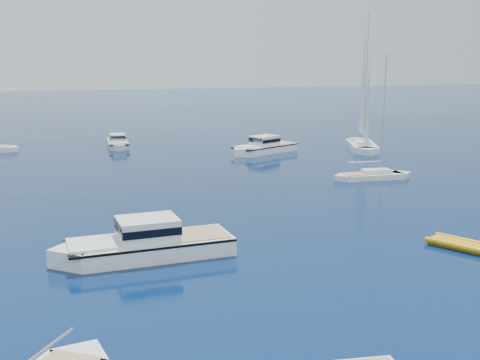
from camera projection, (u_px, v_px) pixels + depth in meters
name	position (u px, v px, depth m)	size (l,w,h in m)	color
ground	(363.00, 325.00, 27.08)	(400.00, 400.00, 0.00)	navy
motor_cruiser_centre	(145.00, 257.00, 36.26)	(3.58, 11.70, 3.07)	silver
motor_cruiser_distant	(263.00, 153.00, 75.05)	(3.21, 10.50, 2.75)	white
motor_cruiser_horizon	(118.00, 147.00, 79.92)	(2.61, 8.52, 2.24)	silver
sailboat_centre	(373.00, 179.00, 59.20)	(2.22, 8.55, 12.57)	white
sailboat_sails_far	(362.00, 149.00, 78.13)	(3.16, 12.15, 17.86)	white
tender_yellow	(458.00, 247.00, 38.08)	(2.13, 3.93, 0.95)	orange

